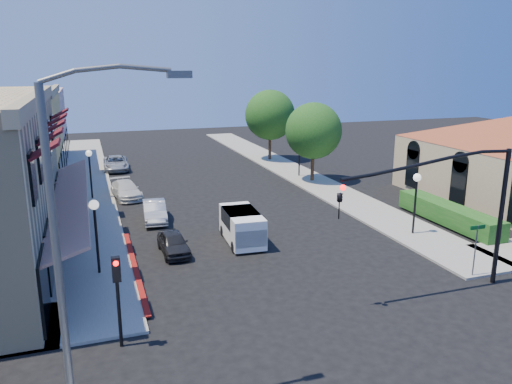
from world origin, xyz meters
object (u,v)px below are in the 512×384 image
object	(u,v)px
parked_car_a	(173,243)
lamppost_right_far	(300,145)
cobra_streetlight	(70,237)
parked_car_b	(155,211)
street_tree_a	(313,131)
lamppost_left_near	(95,218)
lamppost_left_far	(89,162)
parked_car_c	(126,190)
signal_mast_arm	(463,198)
street_tree_b	(270,115)
parked_car_d	(116,163)
secondary_signal	(117,285)
white_van	(242,225)
lamppost_right_near	(416,188)
street_name_sign	(476,242)

from	to	relation	value
parked_car_a	lamppost_right_far	bearing A→B (deg)	45.73
cobra_streetlight	lamppost_right_far	size ratio (longest dim) A/B	2.61
cobra_streetlight	parked_car_b	size ratio (longest dim) A/B	2.44
street_tree_a	lamppost_right_far	world-z (taller)	street_tree_a
lamppost_left_near	street_tree_a	bearing A→B (deg)	38.98
lamppost_left_far	parked_car_c	size ratio (longest dim) A/B	0.86
parked_car_a	signal_mast_arm	bearing A→B (deg)	-38.80
street_tree_b	parked_car_c	size ratio (longest dim) A/B	1.69
lamppost_left_near	parked_car_d	distance (m)	24.20
cobra_streetlight	lamppost_left_near	size ratio (longest dim) A/B	2.61
lamppost_left_near	parked_car_b	bearing A→B (deg)	64.43
secondary_signal	lamppost_left_near	xyz separation A→B (m)	(-0.50, 6.59, 0.42)
cobra_streetlight	white_van	bearing A→B (deg)	55.78
street_tree_b	lamppost_right_far	world-z (taller)	street_tree_b
signal_mast_arm	lamppost_right_near	distance (m)	7.15
lamppost_right_near	parked_car_d	world-z (taller)	lamppost_right_near
street_tree_b	parked_car_b	xyz separation A→B (m)	(-13.75, -16.58, -3.92)
white_van	parked_car_a	bearing A→B (deg)	-174.29
street_tree_b	street_name_sign	xyz separation A→B (m)	(-1.30, -29.80, -2.85)
street_name_sign	lamppost_left_far	distance (m)	25.48
signal_mast_arm	street_tree_a	bearing A→B (deg)	81.83
signal_mast_arm	cobra_streetlight	distance (m)	15.45
signal_mast_arm	lamppost_left_far	xyz separation A→B (m)	(-14.36, 20.50, -1.35)
signal_mast_arm	street_name_sign	size ratio (longest dim) A/B	3.20
cobra_streetlight	parked_car_a	distance (m)	13.25
white_van	parked_car_b	distance (m)	6.73
parked_car_a	street_tree_a	bearing A→B (deg)	40.81
secondary_signal	white_van	xyz separation A→B (m)	(7.00, 8.57, -1.31)
street_tree_a	cobra_streetlight	bearing A→B (deg)	-126.79
signal_mast_arm	parked_car_d	size ratio (longest dim) A/B	1.73
lamppost_right_far	secondary_signal	bearing A→B (deg)	-126.14
lamppost_right_near	parked_car_a	bearing A→B (deg)	173.14
lamppost_right_near	lamppost_right_far	distance (m)	16.00
cobra_streetlight	street_tree_b	bearing A→B (deg)	62.17
secondary_signal	lamppost_right_near	xyz separation A→B (m)	(16.50, 6.59, 0.42)
signal_mast_arm	parked_car_b	xyz separation A→B (m)	(-10.81, 13.92, -3.46)
lamppost_left_far	parked_car_c	xyz separation A→B (m)	(2.35, -0.40, -2.13)
cobra_streetlight	parked_car_d	bearing A→B (deg)	85.04
parked_car_c	lamppost_left_far	bearing A→B (deg)	162.88
street_name_sign	parked_car_c	world-z (taller)	street_name_sign
signal_mast_arm	lamppost_right_far	bearing A→B (deg)	83.30
white_van	street_tree_a	bearing A→B (deg)	50.81
street_tree_b	lamppost_left_far	bearing A→B (deg)	-149.97
lamppost_right_near	parked_car_b	xyz separation A→B (m)	(-13.45, 7.42, -2.11)
lamppost_right_near	parked_car_c	distance (m)	20.11
lamppost_left_far	lamppost_right_far	xyz separation A→B (m)	(17.00, 2.00, 0.00)
lamppost_right_far	signal_mast_arm	bearing A→B (deg)	-96.70
lamppost_left_near	parked_car_a	world-z (taller)	lamppost_left_near
street_name_sign	parked_car_b	xyz separation A→B (m)	(-12.45, 13.22, -1.07)
secondary_signal	lamppost_left_far	distance (m)	20.60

